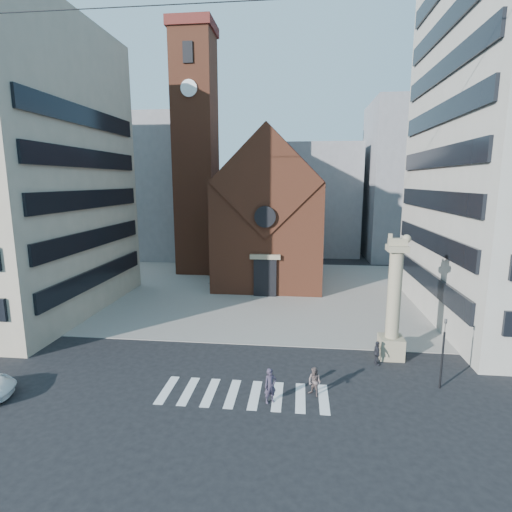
# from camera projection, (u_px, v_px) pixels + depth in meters

# --- Properties ---
(ground) EXTENTS (120.00, 120.00, 0.00)m
(ground) POSITION_uv_depth(u_px,v_px,m) (242.00, 370.00, 25.93)
(ground) COLOR black
(ground) RESTS_ON ground
(piazza) EXTENTS (46.00, 30.00, 0.05)m
(piazza) POSITION_uv_depth(u_px,v_px,m) (267.00, 291.00, 44.48)
(piazza) COLOR gray
(piazza) RESTS_ON ground
(zebra_crossing) EXTENTS (10.20, 3.20, 0.01)m
(zebra_crossing) POSITION_uv_depth(u_px,v_px,m) (244.00, 394.00, 22.94)
(zebra_crossing) COLOR white
(zebra_crossing) RESTS_ON ground
(church) EXTENTS (12.00, 16.65, 18.00)m
(church) POSITION_uv_depth(u_px,v_px,m) (271.00, 215.00, 48.91)
(church) COLOR brown
(church) RESTS_ON ground
(campanile) EXTENTS (5.50, 5.50, 31.20)m
(campanile) POSITION_uv_depth(u_px,v_px,m) (196.00, 152.00, 51.46)
(campanile) COLOR brown
(campanile) RESTS_ON ground
(bg_block_left) EXTENTS (16.00, 14.00, 22.00)m
(bg_block_left) POSITION_uv_depth(u_px,v_px,m) (156.00, 188.00, 65.16)
(bg_block_left) COLOR gray
(bg_block_left) RESTS_ON ground
(bg_block_mid) EXTENTS (14.00, 12.00, 18.00)m
(bg_block_mid) POSITION_uv_depth(u_px,v_px,m) (315.00, 200.00, 67.56)
(bg_block_mid) COLOR gray
(bg_block_mid) RESTS_ON ground
(bg_block_right) EXTENTS (16.00, 14.00, 24.00)m
(bg_block_right) POSITION_uv_depth(u_px,v_px,m) (420.00, 182.00, 62.33)
(bg_block_right) COLOR gray
(bg_block_right) RESTS_ON ground
(lion_column) EXTENTS (1.63, 1.60, 8.68)m
(lion_column) POSITION_uv_depth(u_px,v_px,m) (393.00, 310.00, 27.13)
(lion_column) COLOR gray
(lion_column) RESTS_ON ground
(traffic_light) EXTENTS (0.13, 0.16, 4.30)m
(traffic_light) POSITION_uv_depth(u_px,v_px,m) (443.00, 352.00, 23.22)
(traffic_light) COLOR black
(traffic_light) RESTS_ON ground
(pedestrian_0) EXTENTS (0.86, 0.78, 1.98)m
(pedestrian_0) POSITION_uv_depth(u_px,v_px,m) (270.00, 386.00, 21.93)
(pedestrian_0) COLOR #332B3C
(pedestrian_0) RESTS_ON ground
(pedestrian_1) EXTENTS (1.04, 1.00, 1.69)m
(pedestrian_1) POSITION_uv_depth(u_px,v_px,m) (315.00, 382.00, 22.66)
(pedestrian_1) COLOR #61504E
(pedestrian_1) RESTS_ON ground
(pedestrian_2) EXTENTS (0.50, 1.00, 1.64)m
(pedestrian_2) POSITION_uv_depth(u_px,v_px,m) (377.00, 353.00, 26.50)
(pedestrian_2) COLOR #212228
(pedestrian_2) RESTS_ON ground
(scooter_0) EXTENTS (0.67, 1.92, 1.01)m
(scooter_0) POSITION_uv_depth(u_px,v_px,m) (212.00, 286.00, 44.32)
(scooter_0) COLOR black
(scooter_0) RESTS_ON piazza
(scooter_1) EXTENTS (0.53, 1.86, 1.12)m
(scooter_1) POSITION_uv_depth(u_px,v_px,m) (226.00, 286.00, 44.14)
(scooter_1) COLOR black
(scooter_1) RESTS_ON piazza
(scooter_2) EXTENTS (0.67, 1.92, 1.01)m
(scooter_2) POSITION_uv_depth(u_px,v_px,m) (239.00, 287.00, 43.98)
(scooter_2) COLOR black
(scooter_2) RESTS_ON piazza
(scooter_3) EXTENTS (0.53, 1.86, 1.12)m
(scooter_3) POSITION_uv_depth(u_px,v_px,m) (253.00, 287.00, 43.81)
(scooter_3) COLOR black
(scooter_3) RESTS_ON piazza
(scooter_4) EXTENTS (0.67, 1.92, 1.01)m
(scooter_4) POSITION_uv_depth(u_px,v_px,m) (267.00, 288.00, 43.65)
(scooter_4) COLOR black
(scooter_4) RESTS_ON piazza
(scooter_5) EXTENTS (0.53, 1.86, 1.12)m
(scooter_5) POSITION_uv_depth(u_px,v_px,m) (281.00, 288.00, 43.47)
(scooter_5) COLOR black
(scooter_5) RESTS_ON piazza
(scooter_6) EXTENTS (0.67, 1.92, 1.01)m
(scooter_6) POSITION_uv_depth(u_px,v_px,m) (295.00, 289.00, 43.31)
(scooter_6) COLOR black
(scooter_6) RESTS_ON piazza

